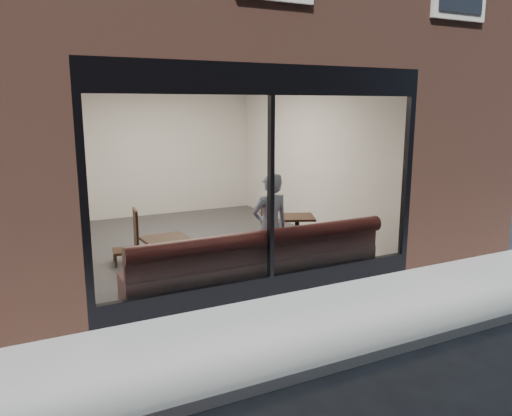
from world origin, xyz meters
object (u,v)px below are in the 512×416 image
person (270,227)px  cafe_table_right (297,217)px  cafe_chair_left (126,251)px  cafe_chair_right (259,242)px  cafe_table_left (167,240)px  banquette (258,272)px

person → cafe_table_right: bearing=-141.8°
cafe_chair_left → cafe_chair_right: 2.35m
cafe_chair_left → cafe_chair_right: size_ratio=1.10×
person → cafe_table_left: person is taller
person → cafe_chair_left: person is taller
person → cafe_table_left: bearing=-15.1°
banquette → cafe_chair_left: 2.49m
person → cafe_table_right: size_ratio=2.90×
banquette → cafe_chair_right: (0.77, 1.46, 0.01)m
person → cafe_chair_left: (-1.83, 1.79, -0.60)m
cafe_table_left → cafe_chair_right: cafe_table_left is taller
person → cafe_chair_left: 2.63m
cafe_table_left → cafe_table_right: size_ratio=1.11×
cafe_table_right → cafe_chair_right: cafe_table_right is taller
person → cafe_table_right: (0.97, 0.80, -0.10)m
person → cafe_table_right: person is taller
cafe_table_left → cafe_chair_right: size_ratio=1.71×
banquette → cafe_table_left: bearing=155.5°
banquette → cafe_table_right: (1.28, 0.98, 0.52)m
cafe_table_left → cafe_table_right: (2.48, 0.43, 0.00)m
cafe_table_right → banquette: bearing=-142.5°
cafe_chair_right → cafe_table_right: bearing=128.2°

